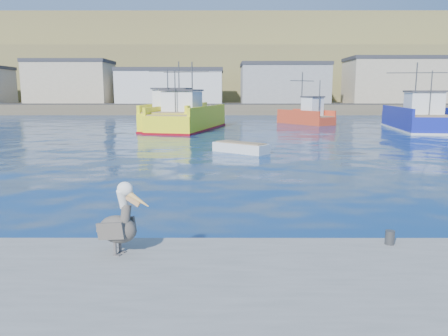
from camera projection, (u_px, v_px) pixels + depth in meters
The scene contains 9 objects.
ground at pixel (242, 220), 12.74m from camera, with size 260.00×260.00×0.00m, color navy.
dock_bollards at pixel (277, 237), 9.28m from camera, with size 36.20×0.20×0.30m.
far_shore at pixel (227, 72), 118.73m from camera, with size 200.00×81.00×24.00m.
trawler_yellow_a at pixel (176, 116), 44.77m from camera, with size 6.36×14.30×6.85m.
trawler_yellow_b at pixel (188, 118), 42.85m from camera, with size 7.29×13.39×6.69m.
trawler_blue at pixel (418, 119), 42.47m from camera, with size 5.89×12.44×6.60m.
boat_orange at pixel (307, 116), 50.05m from camera, with size 6.06×7.28×5.91m.
skiff_mid at pixel (241, 148), 26.85m from camera, with size 3.54×3.18×0.77m.
pelican at pixel (119, 223), 8.64m from camera, with size 1.18×0.72×1.49m.
Camera 1 is at (-0.52, -12.28, 3.71)m, focal length 35.00 mm.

